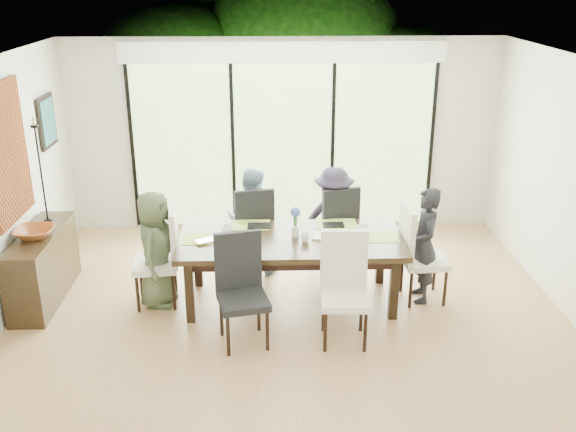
{
  "coord_description": "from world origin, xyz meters",
  "views": [
    {
      "loc": [
        -0.21,
        -6.29,
        3.5
      ],
      "look_at": [
        0.0,
        0.25,
        1.0
      ],
      "focal_mm": 40.0,
      "sensor_mm": 36.0,
      "label": 1
    }
  ],
  "objects_px": {
    "chair_left_end": "(155,257)",
    "cup_b": "(305,238)",
    "chair_far_right": "(333,226)",
    "cup_a": "(228,230)",
    "table_top": "(291,241)",
    "chair_right_end": "(425,253)",
    "chair_near_right": "(345,291)",
    "chair_far_left": "(252,227)",
    "person_left_end": "(156,249)",
    "person_far_left": "(252,220)",
    "chair_near_left": "(243,293)",
    "bowl": "(34,233)",
    "cup_c": "(362,230)",
    "person_far_right": "(333,219)",
    "sideboard": "(43,266)",
    "vase": "(295,231)",
    "person_right_end": "(424,245)",
    "laptop": "(212,242)"
  },
  "relations": [
    {
      "from": "chair_left_end",
      "to": "cup_b",
      "type": "distance_m",
      "value": 1.67
    },
    {
      "from": "chair_far_right",
      "to": "cup_a",
      "type": "xyz_separation_m",
      "value": [
        -1.25,
        -0.7,
        0.25
      ]
    },
    {
      "from": "table_top",
      "to": "chair_right_end",
      "type": "xyz_separation_m",
      "value": [
        1.5,
        0.0,
        -0.17
      ]
    },
    {
      "from": "chair_far_right",
      "to": "chair_near_right",
      "type": "relative_size",
      "value": 1.0
    },
    {
      "from": "chair_far_left",
      "to": "person_left_end",
      "type": "relative_size",
      "value": 0.85
    },
    {
      "from": "person_far_left",
      "to": "table_top",
      "type": "bearing_deg",
      "value": 131.85
    },
    {
      "from": "chair_near_right",
      "to": "person_left_end",
      "type": "bearing_deg",
      "value": 158.53
    },
    {
      "from": "chair_right_end",
      "to": "chair_near_left",
      "type": "height_order",
      "value": "same"
    },
    {
      "from": "bowl",
      "to": "cup_c",
      "type": "bearing_deg",
      "value": 0.72
    },
    {
      "from": "chair_far_right",
      "to": "person_far_left",
      "type": "bearing_deg",
      "value": -17.12
    },
    {
      "from": "cup_b",
      "to": "cup_c",
      "type": "bearing_deg",
      "value": 17.1
    },
    {
      "from": "table_top",
      "to": "person_far_left",
      "type": "bearing_deg",
      "value": 118.47
    },
    {
      "from": "chair_left_end",
      "to": "chair_near_right",
      "type": "xyz_separation_m",
      "value": [
        2.0,
        -0.87,
        0.0
      ]
    },
    {
      "from": "chair_far_left",
      "to": "chair_right_end",
      "type": "bearing_deg",
      "value": 145.26
    },
    {
      "from": "person_far_right",
      "to": "sideboard",
      "type": "bearing_deg",
      "value": 18.33
    },
    {
      "from": "chair_far_left",
      "to": "vase",
      "type": "relative_size",
      "value": 9.17
    },
    {
      "from": "vase",
      "to": "cup_b",
      "type": "bearing_deg",
      "value": -56.31
    },
    {
      "from": "person_left_end",
      "to": "chair_left_end",
      "type": "bearing_deg",
      "value": 99.77
    },
    {
      "from": "chair_near_left",
      "to": "cup_a",
      "type": "relative_size",
      "value": 8.87
    },
    {
      "from": "person_far_right",
      "to": "bowl",
      "type": "relative_size",
      "value": 3.13
    },
    {
      "from": "chair_right_end",
      "to": "cup_b",
      "type": "bearing_deg",
      "value": 90.89
    },
    {
      "from": "table_top",
      "to": "cup_c",
      "type": "xyz_separation_m",
      "value": [
        0.8,
        0.1,
        0.08
      ]
    },
    {
      "from": "chair_far_left",
      "to": "chair_near_left",
      "type": "distance_m",
      "value": 1.72
    },
    {
      "from": "chair_near_right",
      "to": "bowl",
      "type": "relative_size",
      "value": 2.67
    },
    {
      "from": "person_left_end",
      "to": "cup_c",
      "type": "distance_m",
      "value": 2.29
    },
    {
      "from": "chair_far_right",
      "to": "chair_left_end",
      "type": "bearing_deg",
      "value": 4.26
    },
    {
      "from": "chair_left_end",
      "to": "person_far_right",
      "type": "distance_m",
      "value": 2.21
    },
    {
      "from": "chair_near_left",
      "to": "chair_near_right",
      "type": "xyz_separation_m",
      "value": [
        1.0,
        0.0,
        0.0
      ]
    },
    {
      "from": "chair_near_left",
      "to": "person_right_end",
      "type": "bearing_deg",
      "value": 10.49
    },
    {
      "from": "chair_far_right",
      "to": "cup_a",
      "type": "distance_m",
      "value": 1.45
    },
    {
      "from": "sideboard",
      "to": "cup_a",
      "type": "bearing_deg",
      "value": -0.13
    },
    {
      "from": "person_far_left",
      "to": "cup_b",
      "type": "relative_size",
      "value": 12.9
    },
    {
      "from": "person_far_right",
      "to": "bowl",
      "type": "bearing_deg",
      "value": 19.97
    },
    {
      "from": "chair_right_end",
      "to": "chair_near_left",
      "type": "relative_size",
      "value": 1.0
    },
    {
      "from": "chair_right_end",
      "to": "cup_b",
      "type": "height_order",
      "value": "chair_right_end"
    },
    {
      "from": "chair_left_end",
      "to": "chair_far_right",
      "type": "relative_size",
      "value": 1.0
    },
    {
      "from": "person_far_left",
      "to": "cup_c",
      "type": "distance_m",
      "value": 1.46
    },
    {
      "from": "table_top",
      "to": "sideboard",
      "type": "xyz_separation_m",
      "value": [
        -2.79,
        0.15,
        -0.34
      ]
    },
    {
      "from": "table_top",
      "to": "chair_far_left",
      "type": "height_order",
      "value": "chair_far_left"
    },
    {
      "from": "chair_near_left",
      "to": "person_far_left",
      "type": "relative_size",
      "value": 0.85
    },
    {
      "from": "vase",
      "to": "cup_c",
      "type": "relative_size",
      "value": 0.97
    },
    {
      "from": "chair_far_left",
      "to": "chair_far_right",
      "type": "bearing_deg",
      "value": 168.81
    },
    {
      "from": "chair_near_left",
      "to": "cup_c",
      "type": "bearing_deg",
      "value": 23.5
    },
    {
      "from": "chair_near_right",
      "to": "bowl",
      "type": "xyz_separation_m",
      "value": [
        -3.29,
        0.92,
        0.29
      ]
    },
    {
      "from": "vase",
      "to": "chair_near_left",
      "type": "bearing_deg",
      "value": -120.87
    },
    {
      "from": "cup_b",
      "to": "cup_c",
      "type": "height_order",
      "value": "cup_c"
    },
    {
      "from": "vase",
      "to": "chair_near_right",
      "type": "bearing_deg",
      "value": -63.94
    },
    {
      "from": "person_left_end",
      "to": "vase",
      "type": "bearing_deg",
      "value": -78.36
    },
    {
      "from": "laptop",
      "to": "cup_b",
      "type": "height_order",
      "value": "cup_b"
    },
    {
      "from": "person_left_end",
      "to": "bowl",
      "type": "distance_m",
      "value": 1.32
    }
  ]
}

